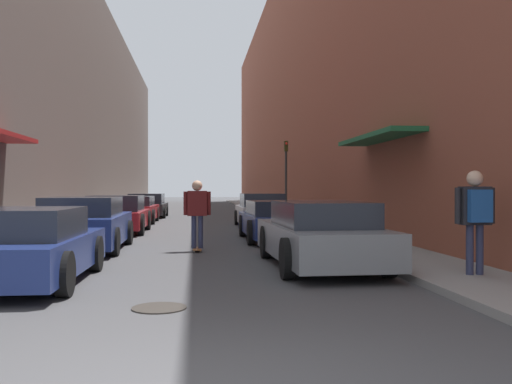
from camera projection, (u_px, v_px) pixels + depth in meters
ground at (194, 218)px, 28.83m from camera, size 137.63×137.63×0.00m
curb_strip_left at (120, 212)px, 34.58m from camera, size 1.80×62.56×0.12m
curb_strip_right at (267, 212)px, 35.52m from camera, size 1.80×62.56×0.12m
building_row_left at (71, 106)px, 34.23m from camera, size 4.90×62.56×12.95m
building_row_right at (313, 88)px, 35.77m from camera, size 4.90×62.56×15.66m
parked_car_left_0 at (28, 247)px, 9.13m from camera, size 1.87×4.10×1.22m
parked_car_left_1 at (84, 224)px, 14.07m from camera, size 2.01×4.35×1.32m
parked_car_left_2 at (117, 215)px, 19.56m from camera, size 2.04×4.17×1.29m
parked_car_left_3 at (134, 210)px, 25.18m from camera, size 2.01×4.17×1.18m
parked_car_left_4 at (147, 206)px, 30.01m from camera, size 2.06×4.20×1.25m
parked_car_right_0 at (320, 235)px, 11.07m from camera, size 1.94×4.82×1.28m
parked_car_right_1 at (276, 221)px, 16.77m from camera, size 1.91×4.59×1.17m
parked_car_right_2 at (261, 211)px, 22.49m from camera, size 1.92×4.14×1.33m
skateboarder at (197, 208)px, 13.85m from camera, size 0.66×0.78×1.73m
manhole_cover at (159, 308)px, 7.27m from camera, size 0.70×0.70×0.02m
traffic_light at (286, 171)px, 24.66m from camera, size 0.16×0.22×3.46m
pedestrian at (476, 210)px, 9.29m from camera, size 0.68×0.37×1.71m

